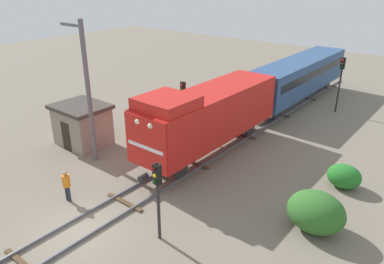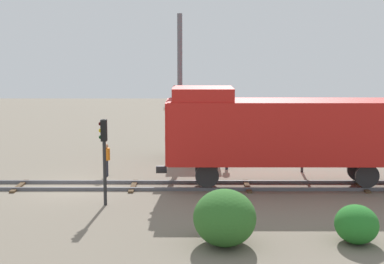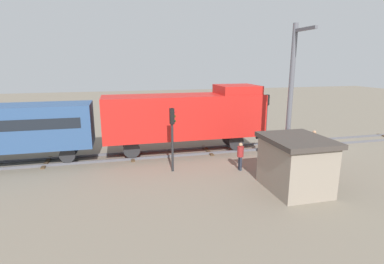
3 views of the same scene
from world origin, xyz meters
name	(u,v)px [view 2 (image 2 of 3)]	position (x,y,z in m)	size (l,w,h in m)	color
ground_plane	(76,187)	(0.00, 0.00, 0.00)	(97.87, 97.87, 0.00)	#756B5B
railway_track	(76,186)	(0.00, 0.00, 0.07)	(2.40, 65.24, 0.16)	#595960
locomotive	(281,130)	(0.00, 9.69, 2.77)	(2.90, 11.60, 4.60)	red
traffic_signal_near	(104,146)	(3.20, 1.86, 2.55)	(0.32, 0.34, 3.64)	#262628
traffic_signal_mid	(303,123)	(-3.40, 11.36, 2.65)	(0.32, 0.34, 3.79)	#262628
worker_near_track	(106,157)	(-2.40, 1.10, 1.00)	(0.38, 0.38, 1.70)	#262B38
worker_by_signal	(227,151)	(-4.20, 7.40, 1.00)	(0.38, 0.38, 1.70)	#262B38
catenary_mast	(180,87)	(-5.06, 4.84, 4.46)	(1.94, 0.28, 8.42)	#595960
relay_hut	(198,135)	(-7.50, 5.84, 1.39)	(3.50, 2.90, 2.74)	gray
bush_near	(225,218)	(8.21, 6.64, 0.94)	(2.59, 2.12, 1.88)	#2E6526
bush_mid	(356,224)	(8.01, 11.13, 0.65)	(1.80, 1.47, 1.31)	#247126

